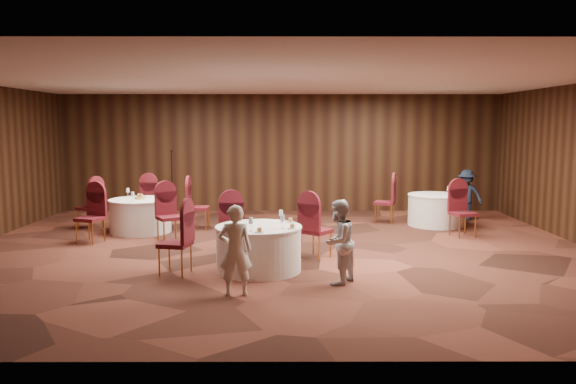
{
  "coord_description": "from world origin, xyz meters",
  "views": [
    {
      "loc": [
        0.17,
        -10.41,
        2.38
      ],
      "look_at": [
        0.2,
        0.2,
        1.1
      ],
      "focal_mm": 35.0,
      "sensor_mm": 36.0,
      "label": 1
    }
  ],
  "objects_px": {
    "table_main": "(259,248)",
    "woman_b": "(338,242)",
    "mic_stand": "(172,199)",
    "table_left": "(140,215)",
    "table_right": "(436,210)",
    "man_c": "(466,195)",
    "woman_a": "(235,250)"
  },
  "relations": [
    {
      "from": "table_main",
      "to": "woman_b",
      "type": "relative_size",
      "value": 1.11
    },
    {
      "from": "mic_stand",
      "to": "table_main",
      "type": "bearing_deg",
      "value": -64.24
    },
    {
      "from": "table_left",
      "to": "table_right",
      "type": "xyz_separation_m",
      "value": [
        6.78,
        0.81,
        0.0
      ]
    },
    {
      "from": "table_left",
      "to": "woman_b",
      "type": "height_order",
      "value": "woman_b"
    },
    {
      "from": "table_left",
      "to": "mic_stand",
      "type": "height_order",
      "value": "mic_stand"
    },
    {
      "from": "table_left",
      "to": "table_right",
      "type": "distance_m",
      "value": 6.83
    },
    {
      "from": "table_right",
      "to": "woman_b",
      "type": "bearing_deg",
      "value": -119.5
    },
    {
      "from": "table_right",
      "to": "woman_b",
      "type": "relative_size",
      "value": 1.04
    },
    {
      "from": "table_right",
      "to": "woman_b",
      "type": "distance_m",
      "value": 5.62
    },
    {
      "from": "woman_b",
      "to": "table_left",
      "type": "bearing_deg",
      "value": -101.49
    },
    {
      "from": "table_main",
      "to": "mic_stand",
      "type": "height_order",
      "value": "mic_stand"
    },
    {
      "from": "table_right",
      "to": "man_c",
      "type": "xyz_separation_m",
      "value": [
        0.98,
        0.83,
        0.25
      ]
    },
    {
      "from": "woman_a",
      "to": "woman_b",
      "type": "bearing_deg",
      "value": -163.29
    },
    {
      "from": "table_left",
      "to": "man_c",
      "type": "bearing_deg",
      "value": 11.94
    },
    {
      "from": "table_main",
      "to": "mic_stand",
      "type": "relative_size",
      "value": 0.81
    },
    {
      "from": "mic_stand",
      "to": "woman_a",
      "type": "relative_size",
      "value": 1.36
    },
    {
      "from": "table_main",
      "to": "woman_a",
      "type": "xyz_separation_m",
      "value": [
        -0.26,
        -1.33,
        0.27
      ]
    },
    {
      "from": "table_main",
      "to": "table_left",
      "type": "relative_size",
      "value": 1.03
    },
    {
      "from": "table_left",
      "to": "man_c",
      "type": "height_order",
      "value": "man_c"
    },
    {
      "from": "table_left",
      "to": "woman_a",
      "type": "bearing_deg",
      "value": -61.54
    },
    {
      "from": "table_main",
      "to": "woman_a",
      "type": "height_order",
      "value": "woman_a"
    },
    {
      "from": "table_left",
      "to": "mic_stand",
      "type": "distance_m",
      "value": 1.72
    },
    {
      "from": "man_c",
      "to": "table_main",
      "type": "bearing_deg",
      "value": -100.86
    },
    {
      "from": "mic_stand",
      "to": "woman_a",
      "type": "distance_m",
      "value": 6.69
    },
    {
      "from": "table_left",
      "to": "man_c",
      "type": "xyz_separation_m",
      "value": [
        7.76,
        1.64,
        0.25
      ]
    },
    {
      "from": "table_left",
      "to": "table_main",
      "type": "bearing_deg",
      "value": -50.04
    },
    {
      "from": "table_right",
      "to": "mic_stand",
      "type": "relative_size",
      "value": 0.76
    },
    {
      "from": "table_left",
      "to": "woman_a",
      "type": "relative_size",
      "value": 1.06
    },
    {
      "from": "table_left",
      "to": "man_c",
      "type": "relative_size",
      "value": 1.08
    },
    {
      "from": "table_main",
      "to": "table_right",
      "type": "bearing_deg",
      "value": 46.05
    },
    {
      "from": "woman_b",
      "to": "table_main",
      "type": "bearing_deg",
      "value": -87.44
    },
    {
      "from": "woman_a",
      "to": "man_c",
      "type": "relative_size",
      "value": 1.02
    }
  ]
}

